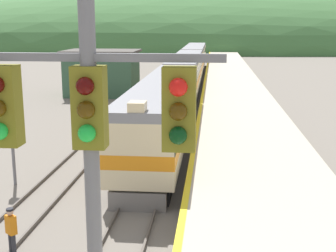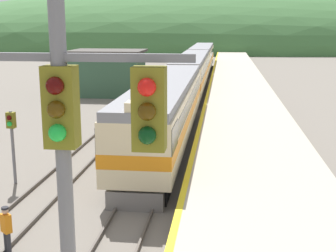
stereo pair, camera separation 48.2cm
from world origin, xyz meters
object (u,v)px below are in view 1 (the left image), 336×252
Objects in this scene: carriage_third at (195,57)px; signal_post_siding at (11,133)px; carriage_second at (186,72)px; signal_mast_main at (92,176)px; track_worker at (11,230)px; express_train_lead_car at (164,111)px.

carriage_third is 52.01m from signal_post_siding.
carriage_second is 43.40m from signal_mast_main.
signal_mast_main is 9.69m from track_worker.
signal_mast_main is at bearing -57.91° from track_worker.
signal_mast_main is 15.85m from signal_post_siding.
carriage_third is 58.20m from track_worker.
signal_post_siding is at bearing 112.82° from track_worker.
carriage_second is 1.00× the size of carriage_third.
express_train_lead_car reaches higher than track_worker.
signal_post_siding is at bearing -128.76° from express_train_lead_car.
carriage_third is at bearing 90.00° from carriage_second.
signal_mast_main is at bearing -88.24° from carriage_second.
signal_mast_main is 2.28× the size of signal_post_siding.
track_worker is (-3.28, -35.92, -1.22)m from carriage_second.
signal_post_siding is at bearing 117.96° from signal_mast_main.
signal_mast_main is at bearing -86.42° from express_train_lead_car.
express_train_lead_car reaches higher than carriage_third.
signal_mast_main reaches higher than carriage_third.
express_train_lead_car is at bearing 76.72° from track_worker.
carriage_second is at bearing 91.76° from signal_mast_main.
carriage_third reaches higher than track_worker.
signal_post_siding is (-7.31, 13.78, -2.82)m from signal_mast_main.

